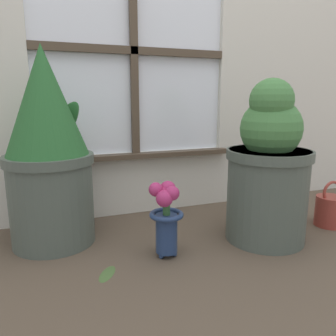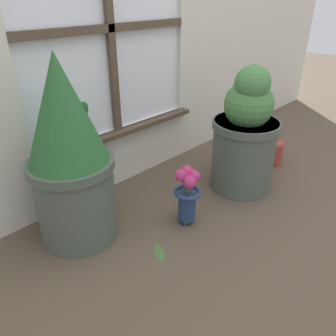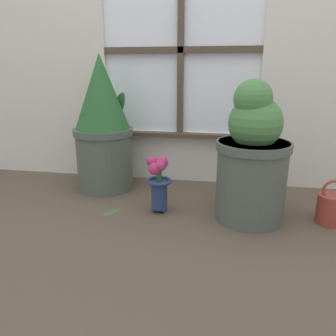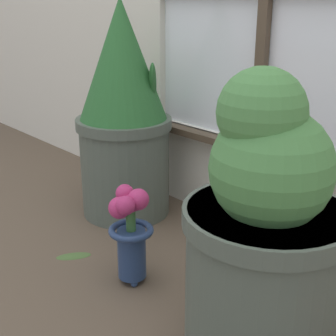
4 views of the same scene
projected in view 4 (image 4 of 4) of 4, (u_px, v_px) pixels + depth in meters
The scene contains 5 objects.
ground_plane at pixel (103, 302), 1.26m from camera, with size 10.00×10.00×0.00m, color brown.
potted_plant_left at pixel (124, 114), 1.68m from camera, with size 0.35×0.35×0.78m.
potted_plant_right at pixel (264, 247), 0.95m from camera, with size 0.34×0.34×0.66m.
flower_vase at pixel (130, 229), 1.30m from camera, with size 0.13×0.13×0.29m.
fallen_leaf at pixel (74, 255), 1.48m from camera, with size 0.09×0.12×0.01m.
Camera 4 is at (0.90, -0.59, 0.77)m, focal length 50.00 mm.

